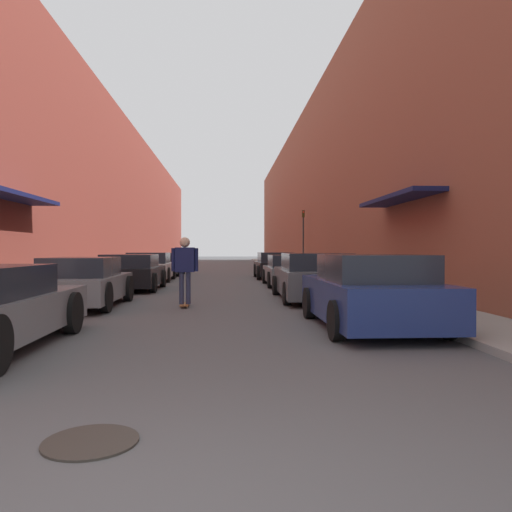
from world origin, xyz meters
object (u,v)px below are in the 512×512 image
(parked_car_right_2, at_px, (290,271))
(parked_car_right_0, at_px, (371,293))
(parked_car_left_2, at_px, (131,273))
(manhole_cover, at_px, (91,442))
(parked_car_left_3, at_px, (150,267))
(parked_car_left_4, at_px, (166,264))
(traffic_light, at_px, (303,233))
(parked_car_right_1, at_px, (314,277))
(parked_car_left_1, at_px, (83,283))
(skateboarder, at_px, (185,264))
(parked_car_right_3, at_px, (275,266))

(parked_car_right_2, bearing_deg, parked_car_right_0, -89.44)
(parked_car_left_2, height_order, manhole_cover, parked_car_left_2)
(parked_car_left_3, distance_m, parked_car_left_4, 5.08)
(parked_car_left_4, bearing_deg, parked_car_right_2, -55.44)
(parked_car_left_2, relative_size, traffic_light, 1.04)
(parked_car_left_3, bearing_deg, manhole_cover, -82.62)
(parked_car_right_2, bearing_deg, parked_car_right_1, -90.18)
(manhole_cover, distance_m, traffic_light, 29.11)
(parked_car_left_1, distance_m, manhole_cover, 9.25)
(parked_car_right_1, height_order, traffic_light, traffic_light)
(parked_car_left_1, xyz_separation_m, parked_car_left_2, (0.19, 5.19, 0.01))
(traffic_light, bearing_deg, parked_car_left_1, -113.66)
(parked_car_right_0, xyz_separation_m, parked_car_right_1, (-0.12, 5.17, -0.01))
(parked_car_right_0, relative_size, parked_car_right_1, 0.87)
(parked_car_right_2, xyz_separation_m, manhole_cover, (-3.52, -15.75, -0.58))
(skateboarder, bearing_deg, parked_car_right_2, 63.31)
(parked_car_right_0, height_order, parked_car_right_2, parked_car_right_0)
(parked_car_left_4, bearing_deg, manhole_cover, -84.43)
(manhole_cover, bearing_deg, parked_car_left_3, 97.38)
(parked_car_left_4, distance_m, manhole_cover, 24.43)
(parked_car_left_1, distance_m, parked_car_left_2, 5.19)
(skateboarder, bearing_deg, traffic_light, 72.98)
(parked_car_right_0, relative_size, skateboarder, 2.39)
(parked_car_right_0, bearing_deg, parked_car_left_2, 123.91)
(parked_car_left_2, height_order, parked_car_right_2, parked_car_left_2)
(parked_car_right_3, distance_m, skateboarder, 12.68)
(parked_car_left_4, height_order, parked_car_right_2, parked_car_left_4)
(parked_car_right_0, bearing_deg, manhole_cover, -124.95)
(parked_car_left_2, xyz_separation_m, manhole_cover, (2.35, -14.07, -0.61))
(skateboarder, xyz_separation_m, traffic_light, (6.02, 19.67, 1.41))
(parked_car_left_4, relative_size, parked_car_right_3, 1.12)
(manhole_cover, bearing_deg, parked_car_left_1, 106.01)
(parked_car_left_1, bearing_deg, parked_car_right_1, 13.64)
(parked_car_left_2, distance_m, traffic_light, 16.68)
(parked_car_left_2, relative_size, parked_car_right_0, 0.97)
(parked_car_left_1, height_order, parked_car_left_3, parked_car_left_3)
(parked_car_left_3, relative_size, parked_car_left_4, 0.84)
(parked_car_right_1, relative_size, parked_car_right_3, 1.13)
(parked_car_right_2, distance_m, skateboarder, 7.90)
(parked_car_left_2, bearing_deg, parked_car_right_1, -32.44)
(parked_car_right_3, relative_size, manhole_cover, 6.03)
(parked_car_left_4, bearing_deg, traffic_light, 25.96)
(parked_car_left_1, relative_size, parked_car_right_0, 1.00)
(parked_car_right_2, relative_size, manhole_cover, 5.88)
(parked_car_right_1, distance_m, skateboarder, 3.91)
(skateboarder, bearing_deg, parked_car_right_3, 74.33)
(parked_car_left_2, relative_size, skateboarder, 2.32)
(parked_car_right_1, bearing_deg, parked_car_left_2, 147.56)
(parked_car_right_2, relative_size, traffic_light, 1.07)
(parked_car_left_3, height_order, parked_car_left_4, parked_car_left_3)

